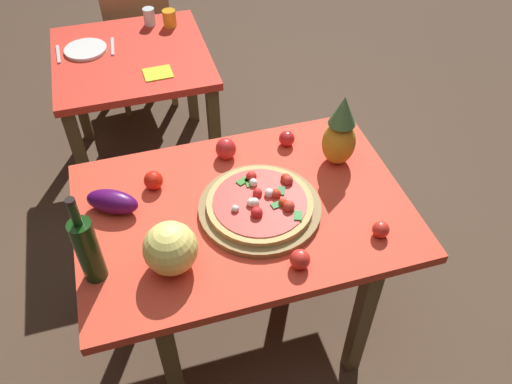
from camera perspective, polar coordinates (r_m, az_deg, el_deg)
The scene contains 21 objects.
ground_plane at distance 2.56m, azimuth -1.14°, elevation -13.25°, with size 10.00×10.00×0.00m, color #4C3828.
display_table at distance 2.03m, azimuth -1.41°, elevation -3.48°, with size 1.24×0.85×0.75m.
background_table at distance 2.97m, azimuth -13.14°, elevation 12.35°, with size 0.80×0.81×0.75m.
dining_chair at distance 3.59m, azimuth -12.68°, elevation 15.84°, with size 0.43×0.43×0.85m.
pizza_board at distance 1.94m, azimuth 0.42°, elevation -1.79°, with size 0.46×0.46×0.03m, color olive.
pizza at distance 1.92m, azimuth 0.56°, elevation -1.12°, with size 0.40×0.40×0.06m.
wine_bottle at distance 1.74m, azimuth -17.92°, elevation -5.93°, with size 0.08×0.08×0.36m.
pineapple_left at distance 2.08m, azimuth 9.17°, elevation 6.31°, with size 0.13×0.13×0.32m.
melon at distance 1.74m, azimuth -9.32°, elevation -6.10°, with size 0.18×0.18×0.18m, color #ECDE6D.
bell_pepper at distance 2.14m, azimuth -3.31°, elevation 4.73°, with size 0.08×0.08×0.09m, color red.
eggplant at distance 1.99m, azimuth -15.42°, elevation -1.03°, with size 0.20×0.09×0.09m, color #480D4F.
tomato_beside_pepper at distance 2.21m, azimuth 3.38°, elevation 5.85°, with size 0.07×0.07×0.07m, color red.
tomato_near_board at distance 2.05m, azimuth -11.14°, elevation 1.26°, with size 0.07×0.07×0.07m, color red.
tomato_at_corner at distance 1.76m, azimuth 4.83°, elevation -7.34°, with size 0.07×0.07×0.07m, color red.
tomato_by_bottle at distance 1.90m, azimuth 13.47°, elevation -4.00°, with size 0.06×0.06×0.06m, color red.
drinking_glass_juice at distance 3.11m, azimuth -9.43°, elevation 18.22°, with size 0.07×0.07×0.09m, color orange.
drinking_glass_water at distance 3.15m, azimuth -11.58°, elevation 18.26°, with size 0.06×0.06×0.09m, color silver.
dinner_plate at distance 2.99m, azimuth -18.12°, elevation 14.57°, with size 0.22×0.22×0.02m, color white.
fork_utensil at distance 3.00m, azimuth -20.78°, elevation 13.90°, with size 0.02×0.18×0.01m, color silver.
knife_utensil at distance 2.99m, azimuth -15.40°, elevation 15.09°, with size 0.02×0.18×0.01m, color silver.
napkin_folded at distance 2.71m, azimuth -10.67°, elevation 12.63°, with size 0.14×0.12×0.01m, color yellow.
Camera 1 is at (-0.33, -1.30, 2.19)m, focal length 36.63 mm.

